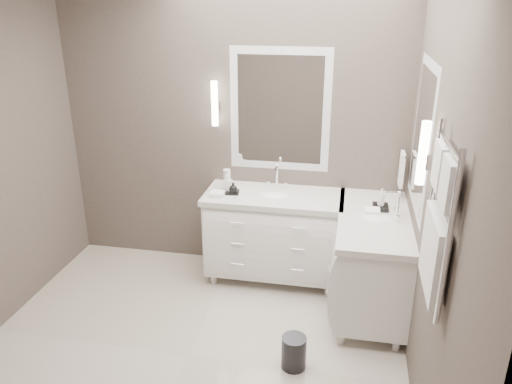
% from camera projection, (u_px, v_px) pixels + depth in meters
% --- Properties ---
extents(floor, '(3.20, 3.00, 0.01)m').
position_uv_depth(floor, '(188.00, 356.00, 3.72)').
color(floor, beige).
rests_on(floor, ground).
extents(wall_back, '(3.20, 0.01, 2.70)m').
position_uv_depth(wall_back, '(231.00, 129.00, 4.59)').
color(wall_back, '#4F453F').
rests_on(wall_back, floor).
extents(wall_front, '(3.20, 0.01, 2.70)m').
position_uv_depth(wall_front, '(42.00, 331.00, 1.85)').
color(wall_front, '#4F453F').
rests_on(wall_front, floor).
extents(wall_right, '(0.01, 3.00, 2.70)m').
position_uv_depth(wall_right, '(436.00, 206.00, 2.94)').
color(wall_right, '#4F453F').
rests_on(wall_right, floor).
extents(vanity_back, '(1.24, 0.59, 0.97)m').
position_uv_depth(vanity_back, '(274.00, 231.00, 4.58)').
color(vanity_back, white).
rests_on(vanity_back, floor).
extents(vanity_right, '(0.59, 1.24, 0.97)m').
position_uv_depth(vanity_right, '(372.00, 257.00, 4.13)').
color(vanity_right, white).
rests_on(vanity_right, floor).
extents(mirror_back, '(0.90, 0.02, 1.10)m').
position_uv_depth(mirror_back, '(280.00, 110.00, 4.43)').
color(mirror_back, white).
rests_on(mirror_back, wall_back).
extents(mirror_right, '(0.02, 0.90, 1.10)m').
position_uv_depth(mirror_right, '(422.00, 137.00, 3.60)').
color(mirror_right, white).
rests_on(mirror_right, wall_right).
extents(sconce_back, '(0.06, 0.06, 0.40)m').
position_uv_depth(sconce_back, '(215.00, 104.00, 4.45)').
color(sconce_back, white).
rests_on(sconce_back, wall_back).
extents(sconce_right, '(0.06, 0.06, 0.40)m').
position_uv_depth(sconce_right, '(423.00, 154.00, 3.06)').
color(sconce_right, white).
rests_on(sconce_right, wall_right).
extents(towel_bar_corner, '(0.03, 0.22, 0.30)m').
position_uv_depth(towel_bar_corner, '(402.00, 169.00, 4.28)').
color(towel_bar_corner, white).
rests_on(towel_bar_corner, wall_right).
extents(towel_ladder, '(0.06, 0.58, 0.90)m').
position_uv_depth(towel_ladder, '(437.00, 227.00, 2.57)').
color(towel_ladder, white).
rests_on(towel_ladder, wall_right).
extents(waste_bin, '(0.18, 0.18, 0.25)m').
position_uv_depth(waste_bin, '(294.00, 352.00, 3.57)').
color(waste_bin, black).
rests_on(waste_bin, floor).
extents(amenity_tray_back, '(0.16, 0.12, 0.02)m').
position_uv_depth(amenity_tray_back, '(231.00, 192.00, 4.46)').
color(amenity_tray_back, black).
rests_on(amenity_tray_back, vanity_back).
extents(amenity_tray_right, '(0.13, 0.17, 0.03)m').
position_uv_depth(amenity_tray_right, '(380.00, 207.00, 4.14)').
color(amenity_tray_right, black).
rests_on(amenity_tray_right, vanity_right).
extents(water_bottle, '(0.08, 0.08, 0.19)m').
position_uv_depth(water_bottle, '(227.00, 180.00, 4.51)').
color(water_bottle, silver).
rests_on(water_bottle, vanity_back).
extents(soap_bottle_a, '(0.07, 0.08, 0.14)m').
position_uv_depth(soap_bottle_a, '(228.00, 182.00, 4.46)').
color(soap_bottle_a, white).
rests_on(soap_bottle_a, amenity_tray_back).
extents(soap_bottle_b, '(0.09, 0.09, 0.09)m').
position_uv_depth(soap_bottle_b, '(233.00, 188.00, 4.41)').
color(soap_bottle_b, black).
rests_on(soap_bottle_b, amenity_tray_back).
extents(soap_bottle_c, '(0.07, 0.07, 0.15)m').
position_uv_depth(soap_bottle_c, '(381.00, 197.00, 4.11)').
color(soap_bottle_c, white).
rests_on(soap_bottle_c, amenity_tray_right).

